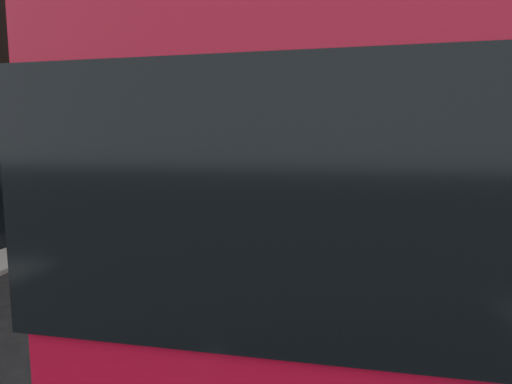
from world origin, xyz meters
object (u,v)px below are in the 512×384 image
(car_b, at_px, (307,198))
(street_lamp, at_px, (144,143))
(car_a, at_px, (284,199))
(grey_bus, at_px, (300,165))
(car_c, at_px, (316,184))
(red_bus, at_px, (333,215))

(car_b, bearing_deg, street_lamp, 179.90)
(car_a, distance_m, car_b, 1.59)
(street_lamp, distance_m, car_b, 11.24)
(grey_bus, bearing_deg, car_c, -84.62)
(street_lamp, relative_size, grey_bus, 0.63)
(grey_bus, xyz_separation_m, car_c, (1.63, -9.64, -1.24))
(red_bus, relative_size, car_b, 3.09)
(grey_bus, height_order, car_b, grey_bus)
(street_lamp, bearing_deg, grey_bus, 63.96)
(street_lamp, relative_size, car_c, 1.51)
(car_a, bearing_deg, car_b, 27.11)
(red_bus, distance_m, grey_bus, 37.66)
(car_a, distance_m, car_c, 10.63)
(red_bus, xyz_separation_m, grey_bus, (-1.39, 37.62, -0.82))
(car_a, relative_size, car_c, 0.85)
(street_lamp, height_order, car_c, street_lamp)
(grey_bus, distance_m, car_c, 9.85)
(street_lamp, distance_m, car_a, 9.85)
(grey_bus, height_order, car_a, grey_bus)
(car_a, xyz_separation_m, car_b, (1.46, 0.65, -0.01))
(street_lamp, distance_m, grey_bus, 22.41)
(grey_bus, bearing_deg, red_bus, -92.10)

